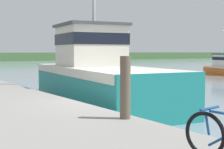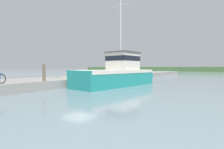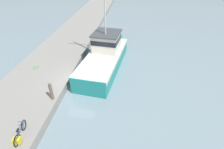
# 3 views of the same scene
# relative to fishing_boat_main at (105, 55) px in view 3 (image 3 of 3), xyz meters

# --- Properties ---
(ground_plane) EXTENTS (320.00, 320.00, 0.00)m
(ground_plane) POSITION_rel_fishing_boat_main_xyz_m (-1.62, -3.96, -1.23)
(ground_plane) COLOR gray
(dock_pier) EXTENTS (5.73, 80.00, 0.71)m
(dock_pier) POSITION_rel_fishing_boat_main_xyz_m (-5.51, -3.96, -0.88)
(dock_pier) COLOR gray
(dock_pier) RESTS_ON ground_plane
(fishing_boat_main) EXTENTS (4.22, 11.00, 9.44)m
(fishing_boat_main) POSITION_rel_fishing_boat_main_xyz_m (0.00, 0.00, 0.00)
(fishing_boat_main) COLOR teal
(fishing_boat_main) RESTS_ON ground_plane
(bicycle_touring) EXTENTS (0.62, 1.72, 0.70)m
(bicycle_touring) POSITION_rel_fishing_boat_main_xyz_m (-3.47, -9.98, -0.20)
(bicycle_touring) COLOR black
(bicycle_touring) RESTS_ON dock_pier
(mooring_post) EXTENTS (0.23, 0.23, 1.36)m
(mooring_post) POSITION_rel_fishing_boat_main_xyz_m (-2.98, -6.45, 0.16)
(mooring_post) COLOR brown
(mooring_post) RESTS_ON dock_pier
(hose_coil) EXTENTS (0.53, 0.53, 0.04)m
(hose_coil) POSITION_rel_fishing_boat_main_xyz_m (-6.35, -2.42, -0.50)
(hose_coil) COLOR green
(hose_coil) RESTS_ON dock_pier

